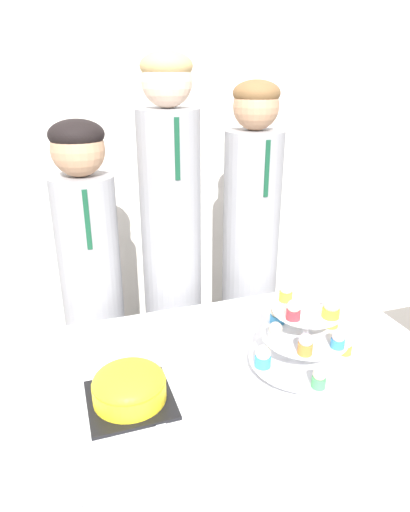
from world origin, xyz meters
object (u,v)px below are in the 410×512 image
Objects in this scene: cake_knife at (111,474)px; cupcake_stand at (304,332)px; student_1 at (172,269)px; student_0 at (94,303)px; round_cake at (129,386)px; student_2 at (249,270)px.

cake_knife is 0.74× the size of cupcake_stand.
student_1 reaches higher than cupcake_stand.
cupcake_stand is 0.19× the size of student_1.
round_cake is at bearing -87.31° from student_0.
cupcake_stand is 0.91m from student_0.
student_0 is at bearing 48.05° from cake_knife.
round_cake is 0.53m from cupcake_stand.
student_0 is (-0.55, 0.71, -0.17)m from cupcake_stand.
round_cake is 0.72× the size of cupcake_stand.
student_2 is (0.66, 0.68, -0.03)m from round_cake.
cake_knife is at bearing -112.92° from student_1.
cupcake_stand is at bearing -72.94° from student_1.
round_cake is at bearing -133.90° from student_2.
round_cake is 0.16× the size of student_0.
student_2 is (0.36, -0.00, -0.05)m from student_1.
cake_knife is 0.65m from cupcake_stand.
student_2 reaches higher than cake_knife.
student_1 is (0.39, 0.92, 0.07)m from cake_knife.
round_cake is 0.97× the size of cake_knife.
cupcake_stand reaches higher than cake_knife.
cupcake_stand is at bearing -101.20° from student_2.
cupcake_stand is at bearing -2.40° from round_cake.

